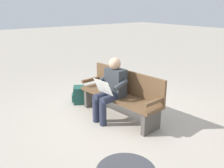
{
  "coord_description": "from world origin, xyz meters",
  "views": [
    {
      "loc": [
        -3.39,
        2.74,
        2.08
      ],
      "look_at": [
        0.02,
        0.15,
        0.7
      ],
      "focal_mm": 39.23,
      "sensor_mm": 36.0,
      "label": 1
    }
  ],
  "objects": [
    {
      "name": "ground_plane",
      "position": [
        0.0,
        0.0,
        0.0
      ],
      "size": [
        40.0,
        40.0,
        0.0
      ],
      "primitive_type": "plane",
      "color": "#A89E8E"
    },
    {
      "name": "bench_near",
      "position": [
        0.01,
        -0.07,
        0.46
      ],
      "size": [
        1.83,
        0.63,
        0.9
      ],
      "rotation": [
        0.0,
        0.0,
        0.08
      ],
      "color": "brown",
      "rests_on": "ground"
    },
    {
      "name": "person_seated",
      "position": [
        0.03,
        0.16,
        0.63
      ],
      "size": [
        0.59,
        0.6,
        1.18
      ],
      "rotation": [
        0.0,
        0.0,
        0.08
      ],
      "color": "#33383D",
      "rests_on": "ground"
    },
    {
      "name": "backpack",
      "position": [
        1.11,
        0.25,
        0.18
      ],
      "size": [
        0.39,
        0.37,
        0.37
      ],
      "rotation": [
        0.0,
        0.0,
        5.75
      ],
      "color": "#1E4C42",
      "rests_on": "ground"
    }
  ]
}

